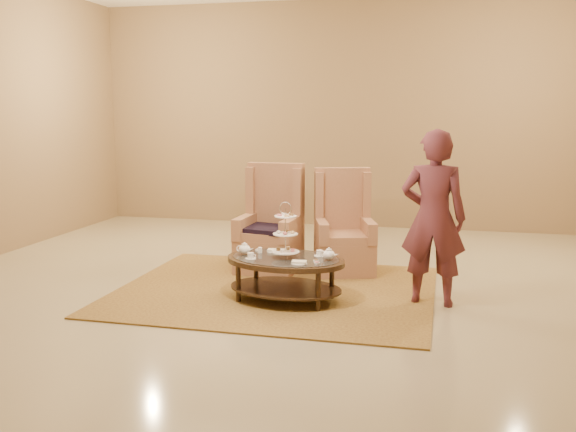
% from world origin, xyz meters
% --- Properties ---
extents(ground, '(8.00, 8.00, 0.00)m').
position_xyz_m(ground, '(0.00, 0.00, 0.00)').
color(ground, tan).
rests_on(ground, ground).
extents(ceiling, '(8.00, 8.00, 0.02)m').
position_xyz_m(ceiling, '(0.00, 0.00, 0.00)').
color(ceiling, white).
rests_on(ceiling, ground).
extents(wall_back, '(8.00, 0.04, 3.50)m').
position_xyz_m(wall_back, '(0.00, 4.00, 1.75)').
color(wall_back, olive).
rests_on(wall_back, ground).
extents(rug, '(3.19, 2.67, 0.02)m').
position_xyz_m(rug, '(-0.17, 0.11, 0.01)').
color(rug, olive).
rests_on(rug, ground).
extents(tea_table, '(1.26, 0.95, 0.97)m').
position_xyz_m(tea_table, '(0.01, -0.22, 0.35)').
color(tea_table, black).
rests_on(tea_table, ground).
extents(armchair_left, '(0.69, 0.72, 1.22)m').
position_xyz_m(armchair_left, '(-0.43, 0.95, 0.41)').
color(armchair_left, '#AD7651').
rests_on(armchair_left, ground).
extents(armchair_right, '(0.79, 0.81, 1.18)m').
position_xyz_m(armchair_right, '(0.38, 1.07, 0.39)').
color(armchair_right, '#AD7651').
rests_on(armchair_right, ground).
extents(person, '(0.63, 0.43, 1.66)m').
position_xyz_m(person, '(1.38, 0.02, 0.83)').
color(person, '#55242C').
rests_on(person, ground).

